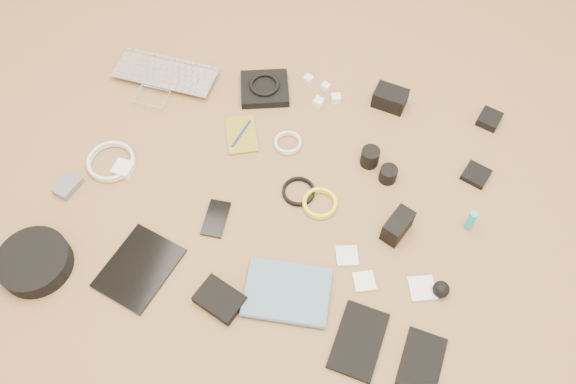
% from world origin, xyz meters
% --- Properties ---
extents(laptop, '(0.39, 0.28, 0.03)m').
position_xyz_m(laptop, '(-0.51, 0.35, 0.01)').
color(laptop, silver).
rests_on(laptop, ground).
extents(headphone_pouch, '(0.21, 0.21, 0.03)m').
position_xyz_m(headphone_pouch, '(-0.13, 0.43, 0.02)').
color(headphone_pouch, black).
rests_on(headphone_pouch, ground).
extents(headphones, '(0.14, 0.14, 0.01)m').
position_xyz_m(headphones, '(-0.13, 0.43, 0.04)').
color(headphones, black).
rests_on(headphones, headphone_pouch).
extents(charger_a, '(0.04, 0.04, 0.03)m').
position_xyz_m(charger_a, '(0.01, 0.51, 0.01)').
color(charger_a, white).
rests_on(charger_a, ground).
extents(charger_b, '(0.04, 0.04, 0.03)m').
position_xyz_m(charger_b, '(0.08, 0.49, 0.01)').
color(charger_b, white).
rests_on(charger_b, ground).
extents(charger_c, '(0.04, 0.04, 0.03)m').
position_xyz_m(charger_c, '(0.13, 0.44, 0.02)').
color(charger_c, white).
rests_on(charger_c, ground).
extents(charger_d, '(0.04, 0.04, 0.03)m').
position_xyz_m(charger_d, '(0.07, 0.41, 0.01)').
color(charger_d, white).
rests_on(charger_d, ground).
extents(dslr_camera, '(0.13, 0.10, 0.07)m').
position_xyz_m(dslr_camera, '(0.32, 0.48, 0.03)').
color(dslr_camera, black).
rests_on(dslr_camera, ground).
extents(lens_pouch, '(0.09, 0.10, 0.03)m').
position_xyz_m(lens_pouch, '(0.67, 0.49, 0.01)').
color(lens_pouch, black).
rests_on(lens_pouch, ground).
extents(notebook_olive, '(0.16, 0.19, 0.01)m').
position_xyz_m(notebook_olive, '(-0.16, 0.21, 0.00)').
color(notebook_olive, olive).
rests_on(notebook_olive, ground).
extents(pen_blue, '(0.04, 0.13, 0.01)m').
position_xyz_m(pen_blue, '(-0.16, 0.21, 0.01)').
color(pen_blue, '#141AA8').
rests_on(pen_blue, notebook_olive).
extents(cable_white_a, '(0.11, 0.11, 0.01)m').
position_xyz_m(cable_white_a, '(0.01, 0.21, 0.01)').
color(cable_white_a, silver).
rests_on(cable_white_a, ground).
extents(lens_a, '(0.08, 0.08, 0.07)m').
position_xyz_m(lens_a, '(0.29, 0.21, 0.03)').
color(lens_a, black).
rests_on(lens_a, ground).
extents(lens_b, '(0.07, 0.07, 0.05)m').
position_xyz_m(lens_b, '(0.36, 0.16, 0.03)').
color(lens_b, black).
rests_on(lens_b, ground).
extents(card_reader, '(0.10, 0.10, 0.02)m').
position_xyz_m(card_reader, '(0.64, 0.24, 0.01)').
color(card_reader, black).
rests_on(card_reader, ground).
extents(power_brick, '(0.07, 0.07, 0.03)m').
position_xyz_m(power_brick, '(-0.50, -0.03, 0.01)').
color(power_brick, white).
rests_on(power_brick, ground).
extents(cable_white_b, '(0.20, 0.20, 0.01)m').
position_xyz_m(cable_white_b, '(-0.55, -0.01, 0.01)').
color(cable_white_b, silver).
rests_on(cable_white_b, ground).
extents(cable_black, '(0.13, 0.13, 0.01)m').
position_xyz_m(cable_black, '(0.09, 0.03, 0.00)').
color(cable_black, black).
rests_on(cable_black, ground).
extents(cable_yellow, '(0.15, 0.15, 0.01)m').
position_xyz_m(cable_yellow, '(0.17, 0.00, 0.01)').
color(cable_yellow, yellow).
rests_on(cable_yellow, ground).
extents(flash, '(0.09, 0.12, 0.08)m').
position_xyz_m(flash, '(0.42, -0.03, 0.04)').
color(flash, black).
rests_on(flash, ground).
extents(lens_cleaner, '(0.03, 0.03, 0.08)m').
position_xyz_m(lens_cleaner, '(0.63, 0.04, 0.04)').
color(lens_cleaner, '#1BA3B0').
rests_on(lens_cleaner, ground).
extents(battery_charger, '(0.08, 0.10, 0.02)m').
position_xyz_m(battery_charger, '(-0.65, -0.13, 0.01)').
color(battery_charger, '#57575C').
rests_on(battery_charger, ground).
extents(tablet, '(0.24, 0.28, 0.01)m').
position_xyz_m(tablet, '(-0.31, -0.34, 0.01)').
color(tablet, black).
rests_on(tablet, ground).
extents(phone, '(0.07, 0.13, 0.01)m').
position_xyz_m(phone, '(-0.14, -0.13, 0.01)').
color(phone, black).
rests_on(phone, ground).
extents(filter_case_left, '(0.08, 0.08, 0.01)m').
position_xyz_m(filter_case_left, '(0.28, -0.15, 0.00)').
color(filter_case_left, silver).
rests_on(filter_case_left, ground).
extents(filter_case_mid, '(0.08, 0.08, 0.01)m').
position_xyz_m(filter_case_mid, '(0.35, -0.22, 0.00)').
color(filter_case_mid, silver).
rests_on(filter_case_mid, ground).
extents(filter_case_right, '(0.10, 0.10, 0.01)m').
position_xyz_m(filter_case_right, '(0.52, -0.20, 0.01)').
color(filter_case_right, silver).
rests_on(filter_case_right, ground).
extents(air_blower, '(0.06, 0.06, 0.05)m').
position_xyz_m(air_blower, '(0.57, -0.20, 0.02)').
color(air_blower, black).
rests_on(air_blower, ground).
extents(headphone_case, '(0.27, 0.27, 0.06)m').
position_xyz_m(headphone_case, '(-0.61, -0.41, 0.03)').
color(headphone_case, black).
rests_on(headphone_case, ground).
extents(drive_case, '(0.16, 0.13, 0.03)m').
position_xyz_m(drive_case, '(-0.05, -0.38, 0.02)').
color(drive_case, black).
rests_on(drive_case, ground).
extents(paperback, '(0.26, 0.21, 0.02)m').
position_xyz_m(paperback, '(0.15, -0.41, 0.01)').
color(paperback, '#48637A').
rests_on(paperback, ground).
extents(notebook_black_a, '(0.15, 0.22, 0.01)m').
position_xyz_m(notebook_black_a, '(0.37, -0.40, 0.01)').
color(notebook_black_a, black).
rests_on(notebook_black_a, ground).
extents(notebook_black_b, '(0.13, 0.18, 0.01)m').
position_xyz_m(notebook_black_b, '(0.55, -0.41, 0.01)').
color(notebook_black_b, black).
rests_on(notebook_black_b, ground).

